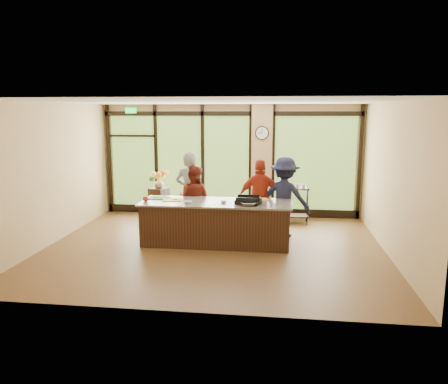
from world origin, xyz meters
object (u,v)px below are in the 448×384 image
(island_base, at_px, (216,224))
(cook_right, at_px, (284,197))
(cook_left, at_px, (190,193))
(roasting_pan, at_px, (248,201))
(bar_cart, at_px, (294,200))
(flower_stand, at_px, (159,204))

(island_base, distance_m, cook_right, 1.69)
(cook_left, height_order, roasting_pan, cook_left)
(cook_left, bearing_deg, roasting_pan, 154.29)
(cook_right, relative_size, roasting_pan, 3.69)
(cook_left, distance_m, cook_right, 2.17)
(bar_cart, bearing_deg, cook_left, -156.19)
(roasting_pan, bearing_deg, cook_left, 161.33)
(cook_left, xyz_separation_m, cook_right, (2.17, -0.07, -0.05))
(cook_left, xyz_separation_m, flower_stand, (-1.07, 1.15, -0.53))
(cook_left, relative_size, cook_right, 1.05)
(cook_left, bearing_deg, cook_right, -175.47)
(bar_cart, bearing_deg, roasting_pan, -118.40)
(roasting_pan, height_order, flower_stand, roasting_pan)
(cook_left, height_order, flower_stand, cook_left)
(island_base, height_order, cook_right, cook_right)
(cook_left, xyz_separation_m, roasting_pan, (1.42, -0.89, 0.01))
(cook_right, distance_m, roasting_pan, 1.11)
(roasting_pan, distance_m, flower_stand, 3.26)
(island_base, relative_size, flower_stand, 3.70)
(cook_left, height_order, cook_right, cook_left)
(cook_left, distance_m, flower_stand, 1.66)
(cook_right, xyz_separation_m, roasting_pan, (-0.75, -0.82, 0.06))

